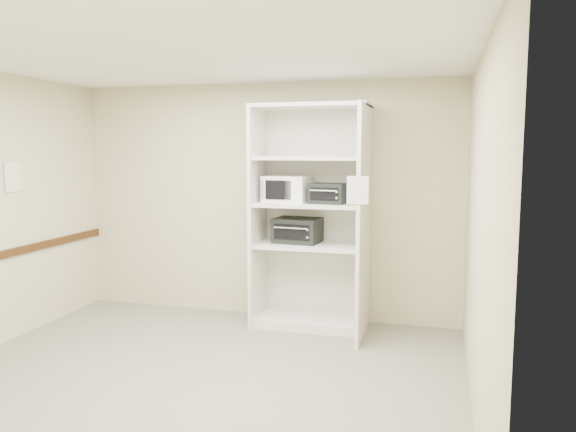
% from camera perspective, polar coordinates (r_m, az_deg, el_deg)
% --- Properties ---
extents(floor, '(4.50, 4.00, 0.01)m').
position_cam_1_polar(floor, '(5.02, -9.51, -16.09)').
color(floor, '#5F5C50').
rests_on(floor, ground).
extents(ceiling, '(4.50, 4.00, 0.01)m').
position_cam_1_polar(ceiling, '(4.69, -10.19, 15.97)').
color(ceiling, white).
extents(wall_back, '(4.50, 0.02, 2.70)m').
position_cam_1_polar(wall_back, '(6.52, -2.40, 1.56)').
color(wall_back, '#C8BF90').
rests_on(wall_back, ground).
extents(wall_front, '(4.50, 0.02, 2.70)m').
position_cam_1_polar(wall_front, '(3.00, -26.25, -5.33)').
color(wall_front, '#C8BF90').
rests_on(wall_front, ground).
extents(wall_right, '(0.02, 4.00, 2.70)m').
position_cam_1_polar(wall_right, '(4.24, 18.91, -1.63)').
color(wall_right, '#C8BF90').
rests_on(wall_right, ground).
extents(shelving_unit, '(1.24, 0.92, 2.42)m').
position_cam_1_polar(shelving_unit, '(6.09, 2.75, -0.89)').
color(shelving_unit, beige).
rests_on(shelving_unit, floor).
extents(microwave, '(0.51, 0.40, 0.29)m').
position_cam_1_polar(microwave, '(6.15, -0.11, 2.78)').
color(microwave, white).
rests_on(microwave, shelving_unit).
extents(toaster_oven_upper, '(0.41, 0.33, 0.21)m').
position_cam_1_polar(toaster_oven_upper, '(5.99, 4.14, 2.31)').
color(toaster_oven_upper, black).
rests_on(toaster_oven_upper, shelving_unit).
extents(toaster_oven_lower, '(0.53, 0.42, 0.27)m').
position_cam_1_polar(toaster_oven_lower, '(6.19, 0.97, -1.45)').
color(toaster_oven_lower, black).
rests_on(toaster_oven_lower, shelving_unit).
extents(paper_sign, '(0.20, 0.02, 0.26)m').
position_cam_1_polar(paper_sign, '(5.33, 7.09, 2.62)').
color(paper_sign, white).
rests_on(paper_sign, shelving_unit).
extents(wall_poster, '(0.01, 0.21, 0.30)m').
position_cam_1_polar(wall_poster, '(6.36, -26.20, 3.56)').
color(wall_poster, white).
rests_on(wall_poster, wall_left).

